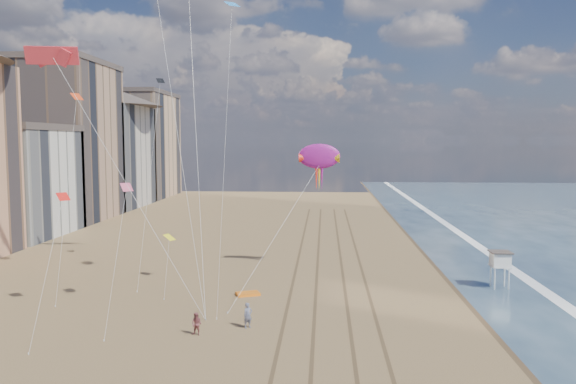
{
  "coord_description": "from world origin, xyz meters",
  "views": [
    {
      "loc": [
        1.97,
        -28.03,
        14.45
      ],
      "look_at": [
        -1.57,
        26.0,
        9.5
      ],
      "focal_mm": 35.0,
      "sensor_mm": 36.0,
      "label": 1
    }
  ],
  "objects_px": {
    "grounded_kite": "(248,294)",
    "lifeguard_stand": "(500,260)",
    "kite_flyer_a": "(248,315)",
    "show_kite": "(319,157)",
    "kite_flyer_b": "(197,324)"
  },
  "relations": [
    {
      "from": "grounded_kite",
      "to": "lifeguard_stand",
      "type": "bearing_deg",
      "value": -11.72
    },
    {
      "from": "grounded_kite",
      "to": "kite_flyer_a",
      "type": "height_order",
      "value": "kite_flyer_a"
    },
    {
      "from": "lifeguard_stand",
      "to": "show_kite",
      "type": "bearing_deg",
      "value": 160.27
    },
    {
      "from": "lifeguard_stand",
      "to": "grounded_kite",
      "type": "height_order",
      "value": "lifeguard_stand"
    },
    {
      "from": "kite_flyer_a",
      "to": "kite_flyer_b",
      "type": "relative_size",
      "value": 1.16
    },
    {
      "from": "lifeguard_stand",
      "to": "grounded_kite",
      "type": "bearing_deg",
      "value": -170.17
    },
    {
      "from": "kite_flyer_b",
      "to": "grounded_kite",
      "type": "bearing_deg",
      "value": 94.56
    },
    {
      "from": "grounded_kite",
      "to": "kite_flyer_a",
      "type": "distance_m",
      "value": 9.35
    },
    {
      "from": "kite_flyer_a",
      "to": "kite_flyer_b",
      "type": "height_order",
      "value": "kite_flyer_a"
    },
    {
      "from": "lifeguard_stand",
      "to": "grounded_kite",
      "type": "relative_size",
      "value": 1.71
    },
    {
      "from": "grounded_kite",
      "to": "show_kite",
      "type": "bearing_deg",
      "value": 36.95
    },
    {
      "from": "show_kite",
      "to": "kite_flyer_b",
      "type": "distance_m",
      "value": 26.31
    },
    {
      "from": "grounded_kite",
      "to": "kite_flyer_a",
      "type": "xyz_separation_m",
      "value": [
        1.27,
        -9.23,
        0.87
      ]
    },
    {
      "from": "grounded_kite",
      "to": "show_kite",
      "type": "distance_m",
      "value": 17.73
    },
    {
      "from": "show_kite",
      "to": "kite_flyer_a",
      "type": "relative_size",
      "value": 10.89
    }
  ]
}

